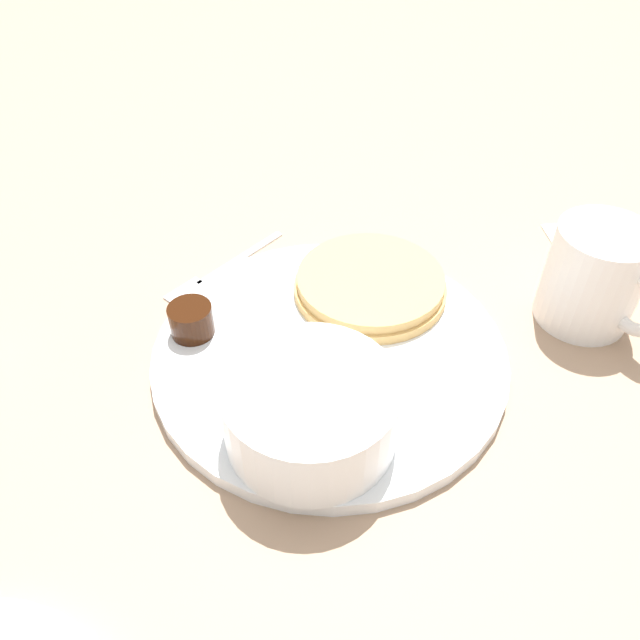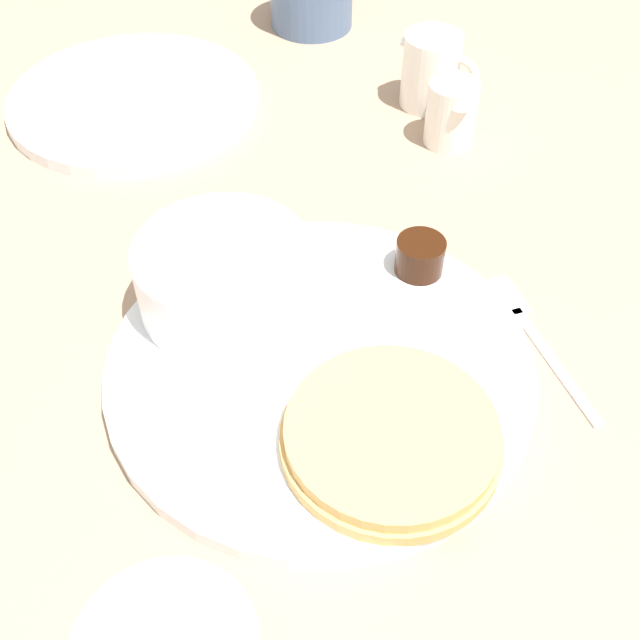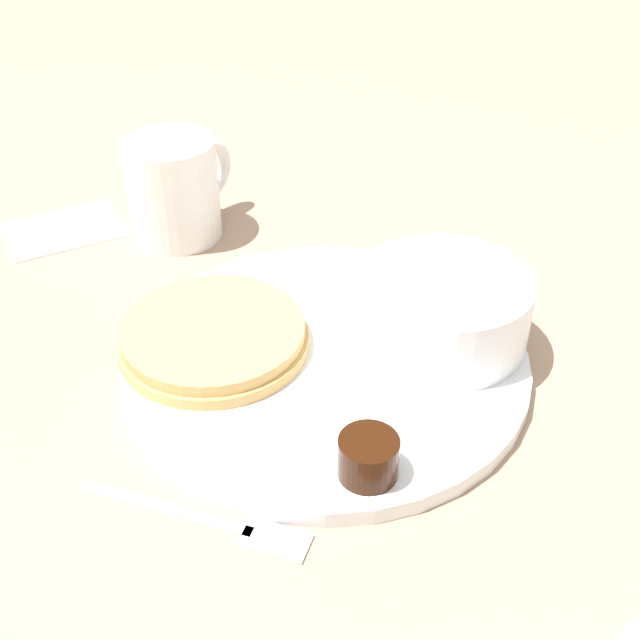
% 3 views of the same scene
% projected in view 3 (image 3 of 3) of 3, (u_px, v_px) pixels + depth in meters
% --- Properties ---
extents(ground_plane, '(4.00, 4.00, 0.00)m').
position_uv_depth(ground_plane, '(325.00, 367.00, 0.55)').
color(ground_plane, '#9E7F66').
extents(plate, '(0.28, 0.28, 0.01)m').
position_uv_depth(plate, '(325.00, 360.00, 0.55)').
color(plate, white).
rests_on(plate, ground_plane).
extents(pancake_stack, '(0.13, 0.13, 0.02)m').
position_uv_depth(pancake_stack, '(213.00, 336.00, 0.55)').
color(pancake_stack, tan).
rests_on(pancake_stack, plate).
extents(bowl, '(0.12, 0.12, 0.05)m').
position_uv_depth(bowl, '(444.00, 306.00, 0.54)').
color(bowl, white).
rests_on(bowl, plate).
extents(syrup_cup, '(0.04, 0.04, 0.03)m').
position_uv_depth(syrup_cup, '(368.00, 457.00, 0.45)').
color(syrup_cup, black).
rests_on(syrup_cup, plate).
extents(butter_ramekin, '(0.05, 0.05, 0.04)m').
position_uv_depth(butter_ramekin, '(481.00, 328.00, 0.54)').
color(butter_ramekin, white).
rests_on(butter_ramekin, plate).
extents(coffee_mug, '(0.10, 0.08, 0.09)m').
position_uv_depth(coffee_mug, '(175.00, 188.00, 0.67)').
color(coffee_mug, white).
rests_on(coffee_mug, ground_plane).
extents(fork, '(0.11, 0.10, 0.00)m').
position_uv_depth(fork, '(220.00, 523.00, 0.44)').
color(fork, silver).
rests_on(fork, ground_plane).
extents(napkin, '(0.10, 0.08, 0.00)m').
position_uv_depth(napkin, '(64.00, 229.00, 0.70)').
color(napkin, white).
rests_on(napkin, ground_plane).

